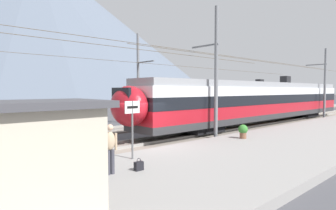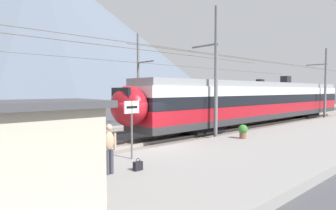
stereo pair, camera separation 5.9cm
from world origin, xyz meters
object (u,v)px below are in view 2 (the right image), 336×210
at_px(catenary_mast_mid, 214,71).
at_px(catenary_mast_far_side, 139,78).
at_px(train_far_track, 242,98).
at_px(potted_plant_platform_edge, 243,130).
at_px(platform_sign, 132,117).
at_px(train_near_platform, 260,101).
at_px(platform_shelter, 9,161).
at_px(passenger_walking, 109,146).
at_px(catenary_mast_east, 324,82).
at_px(handbag_beside_passenger, 138,166).

bearing_deg(catenary_mast_mid, catenary_mast_far_side, 83.03).
distance_m(train_far_track, potted_plant_platform_edge, 17.48).
relative_size(platform_sign, potted_plant_platform_edge, 2.91).
relative_size(train_near_platform, potted_plant_platform_edge, 35.74).
bearing_deg(potted_plant_platform_edge, platform_shelter, -168.76).
height_order(catenary_mast_far_side, passenger_walking, catenary_mast_far_side).
bearing_deg(train_far_track, platform_sign, -157.06).
distance_m(catenary_mast_east, catenary_mast_far_side, 19.87).
height_order(platform_sign, handbag_beside_passenger, platform_sign).
bearing_deg(train_far_track, passenger_walking, -156.05).
bearing_deg(platform_sign, train_far_track, 22.94).
bearing_deg(potted_plant_platform_edge, catenary_mast_far_side, 85.09).
xyz_separation_m(catenary_mast_mid, potted_plant_platform_edge, (0.18, -2.01, -3.52)).
bearing_deg(handbag_beside_passenger, catenary_mast_mid, 21.38).
bearing_deg(handbag_beside_passenger, catenary_mast_far_side, 53.96).
relative_size(train_near_platform, platform_shelter, 7.32).
distance_m(potted_plant_platform_edge, platform_shelter, 12.88).
relative_size(passenger_walking, handbag_beside_passenger, 3.83).
height_order(catenary_mast_east, passenger_walking, catenary_mast_east).
relative_size(catenary_mast_east, handbag_beside_passenger, 108.35).
bearing_deg(potted_plant_platform_edge, catenary_mast_east, 6.26).
bearing_deg(handbag_beside_passenger, train_far_track, 25.41).
height_order(catenary_mast_east, catenary_mast_far_side, catenary_mast_far_side).
relative_size(catenary_mast_east, passenger_walking, 28.28).
xyz_separation_m(train_near_platform, platform_sign, (-15.97, -3.43, -0.15)).
bearing_deg(catenary_mast_mid, passenger_walking, -162.25).
xyz_separation_m(train_far_track, catenary_mast_mid, (-14.68, -7.65, 2.10)).
height_order(platform_sign, potted_plant_platform_edge, platform_sign).
bearing_deg(train_far_track, train_near_platform, -135.83).
relative_size(train_far_track, catenary_mast_mid, 0.52).
relative_size(passenger_walking, platform_shelter, 0.42).
distance_m(catenary_mast_far_side, passenger_walking, 16.52).
bearing_deg(passenger_walking, catenary_mast_east, 6.05).
bearing_deg(catenary_mast_far_side, handbag_beside_passenger, -126.04).
bearing_deg(catenary_mast_far_side, platform_sign, -127.10).
relative_size(potted_plant_platform_edge, platform_shelter, 0.20).
bearing_deg(catenary_mast_far_side, train_far_track, -8.35).
distance_m(catenary_mast_east, passenger_walking, 27.97).
height_order(train_far_track, platform_shelter, train_far_track).
bearing_deg(passenger_walking, catenary_mast_mid, 17.75).
bearing_deg(catenary_mast_east, catenary_mast_mid, -179.96).
bearing_deg(platform_sign, train_near_platform, 12.11).
relative_size(catenary_mast_mid, catenary_mast_far_side, 1.00).
xyz_separation_m(train_near_platform, catenary_mast_far_side, (-7.41, 7.89, 2.07)).
distance_m(train_near_platform, catenary_mast_far_side, 11.02).
relative_size(catenary_mast_east, potted_plant_platform_edge, 58.48).
xyz_separation_m(catenary_mast_far_side, platform_shelter, (-13.60, -14.14, -2.64)).
bearing_deg(train_far_track, platform_shelter, -155.84).
bearing_deg(train_near_platform, train_far_track, 44.17).
height_order(passenger_walking, handbag_beside_passenger, passenger_walking).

